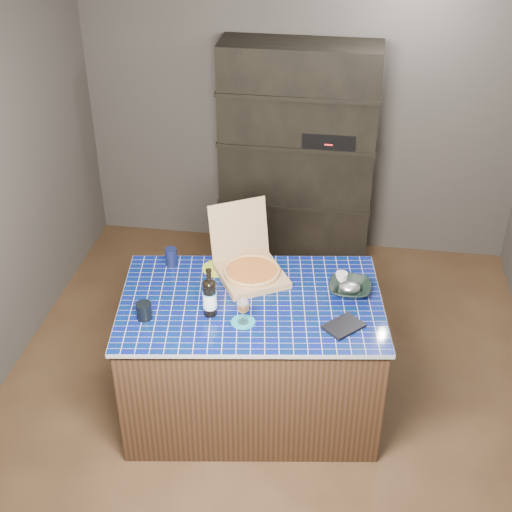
% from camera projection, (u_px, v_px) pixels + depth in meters
% --- Properties ---
extents(room, '(3.50, 3.50, 3.50)m').
position_uv_depth(room, '(272.00, 210.00, 4.17)').
color(room, brown).
rests_on(room, ground).
extents(shelving_unit, '(1.20, 0.41, 1.80)m').
position_uv_depth(shelving_unit, '(298.00, 157.00, 5.63)').
color(shelving_unit, black).
rests_on(shelving_unit, floor).
extents(kitchen_island, '(1.64, 1.17, 0.83)m').
position_uv_depth(kitchen_island, '(251.00, 356.00, 4.34)').
color(kitchen_island, '#4A2C1D').
rests_on(kitchen_island, floor).
extents(pizza_box, '(0.54, 0.57, 0.40)m').
position_uv_depth(pizza_box, '(250.00, 269.00, 4.30)').
color(pizza_box, '#99744F').
rests_on(pizza_box, kitchen_island).
extents(mead_bottle, '(0.08, 0.08, 0.30)m').
position_uv_depth(mead_bottle, '(210.00, 297.00, 3.95)').
color(mead_bottle, black).
rests_on(mead_bottle, kitchen_island).
extents(teal_trivet, '(0.13, 0.13, 0.01)m').
position_uv_depth(teal_trivet, '(243.00, 322.00, 3.94)').
color(teal_trivet, teal).
rests_on(teal_trivet, kitchen_island).
extents(wine_glass, '(0.07, 0.07, 0.16)m').
position_uv_depth(wine_glass, '(243.00, 306.00, 3.89)').
color(wine_glass, white).
rests_on(wine_glass, teal_trivet).
extents(tumbler, '(0.09, 0.09, 0.10)m').
position_uv_depth(tumbler, '(144.00, 311.00, 3.96)').
color(tumbler, black).
rests_on(tumbler, kitchen_island).
extents(dvd_case, '(0.25, 0.25, 0.02)m').
position_uv_depth(dvd_case, '(344.00, 326.00, 3.90)').
color(dvd_case, black).
rests_on(dvd_case, kitchen_island).
extents(bowl, '(0.25, 0.25, 0.06)m').
position_uv_depth(bowl, '(350.00, 288.00, 4.17)').
color(bowl, black).
rests_on(bowl, kitchen_island).
extents(foil_contents, '(0.13, 0.11, 0.06)m').
position_uv_depth(foil_contents, '(350.00, 287.00, 4.16)').
color(foil_contents, silver).
rests_on(foil_contents, bowl).
extents(white_jar, '(0.07, 0.07, 0.06)m').
position_uv_depth(white_jar, '(341.00, 278.00, 4.26)').
color(white_jar, silver).
rests_on(white_jar, kitchen_island).
extents(navy_cup, '(0.07, 0.07, 0.12)m').
position_uv_depth(navy_cup, '(171.00, 257.00, 4.41)').
color(navy_cup, black).
rests_on(navy_cup, kitchen_island).
extents(green_trivet, '(0.20, 0.20, 0.01)m').
position_uv_depth(green_trivet, '(218.00, 268.00, 4.40)').
color(green_trivet, '#A4BB28').
rests_on(green_trivet, kitchen_island).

